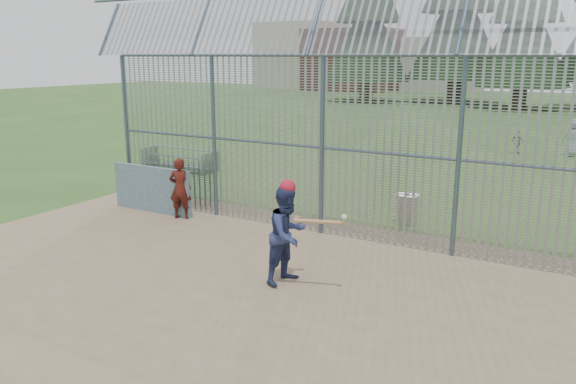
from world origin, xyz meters
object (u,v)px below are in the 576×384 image
Objects in this scene: dugout_wall at (152,189)px; onlooker at (180,188)px; bleacher at (179,158)px; batter at (288,235)px; trash_can at (407,209)px.

onlooker is at bearing -5.08° from dugout_wall.
onlooker reaches higher than bleacher.
dugout_wall is 5.85m from batter.
batter is 4.62m from trash_can.
bleacher is at bearing 62.80° from batter.
trash_can is at bearing -176.62° from onlooker.
batter is (5.38, -2.26, 0.28)m from dugout_wall.
dugout_wall is 5.80m from bleacher.
trash_can is (6.07, 2.27, -0.24)m from dugout_wall.
trash_can is 0.27× the size of bleacher.
batter reaches higher than dugout_wall.
bleacher is (-8.63, 7.06, -0.49)m from batter.
onlooker is 5.58m from trash_can.
onlooker is 0.51× the size of bleacher.
onlooker is (1.04, -0.09, 0.16)m from dugout_wall.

